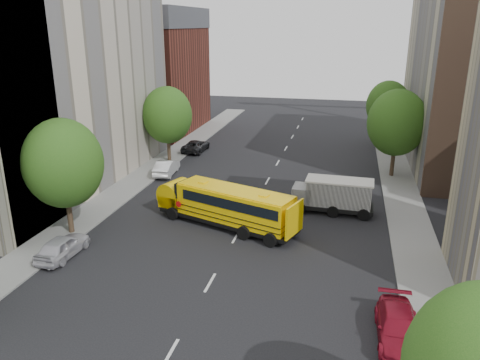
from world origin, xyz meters
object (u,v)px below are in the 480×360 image
(parked_car_0, at_px, (63,246))
(parked_car_3, at_px, (398,328))
(parked_car_1, at_px, (167,167))
(school_bus, at_px, (225,204))
(street_tree_5, at_px, (388,105))
(street_tree_4, at_px, (397,123))
(safari_truck, at_px, (333,195))
(parked_car_2, at_px, (196,146))
(street_tree_1, at_px, (63,163))
(street_tree_2, at_px, (167,115))

(parked_car_0, height_order, parked_car_3, parked_car_0)
(parked_car_1, bearing_deg, school_bus, 124.49)
(street_tree_5, height_order, parked_car_3, street_tree_5)
(school_bus, bearing_deg, street_tree_4, 69.15)
(safari_truck, distance_m, parked_car_3, 15.14)
(parked_car_2, relative_size, parked_car_3, 1.00)
(street_tree_4, xyz_separation_m, parked_car_1, (-20.60, -4.24, -4.37))
(safari_truck, relative_size, parked_car_1, 1.44)
(street_tree_5, bearing_deg, school_bus, -114.80)
(street_tree_1, distance_m, street_tree_4, 28.43)
(parked_car_1, bearing_deg, safari_truck, 154.03)
(street_tree_1, relative_size, street_tree_5, 1.05)
(parked_car_0, distance_m, parked_car_3, 19.55)
(safari_truck, relative_size, parked_car_0, 1.54)
(street_tree_4, bearing_deg, street_tree_5, 90.00)
(street_tree_5, xyz_separation_m, parked_car_3, (-1.40, -36.81, -4.04))
(street_tree_5, height_order, parked_car_1, street_tree_5)
(street_tree_5, distance_m, parked_car_0, 39.21)
(parked_car_0, bearing_deg, parked_car_1, -88.33)
(school_bus, relative_size, parked_car_3, 2.30)
(parked_car_0, relative_size, parked_car_2, 0.88)
(street_tree_1, relative_size, street_tree_2, 1.03)
(street_tree_1, height_order, parked_car_1, street_tree_1)
(parked_car_0, bearing_deg, street_tree_5, -120.21)
(street_tree_4, relative_size, parked_car_1, 1.88)
(school_bus, bearing_deg, street_tree_2, 143.91)
(parked_car_2, bearing_deg, street_tree_4, 169.07)
(street_tree_5, distance_m, parked_car_3, 37.05)
(street_tree_1, distance_m, school_bus, 11.00)
(street_tree_1, xyz_separation_m, street_tree_5, (22.00, 30.00, -0.25))
(street_tree_1, height_order, school_bus, street_tree_1)
(parked_car_2, bearing_deg, street_tree_1, 87.65)
(safari_truck, bearing_deg, parked_car_2, 139.36)
(parked_car_0, xyz_separation_m, parked_car_2, (0.00, 25.55, -0.05))
(street_tree_2, bearing_deg, parked_car_0, -86.21)
(street_tree_1, height_order, street_tree_2, street_tree_1)
(street_tree_2, distance_m, safari_truck, 20.10)
(parked_car_1, bearing_deg, street_tree_5, -147.13)
(parked_car_1, bearing_deg, parked_car_0, 84.61)
(parked_car_0, xyz_separation_m, parked_car_3, (19.20, -3.69, -0.02))
(street_tree_1, height_order, street_tree_5, street_tree_1)
(parked_car_2, height_order, parked_car_3, parked_car_3)
(school_bus, bearing_deg, safari_truck, 49.90)
(street_tree_1, relative_size, parked_car_2, 1.72)
(parked_car_3, bearing_deg, safari_truck, 102.68)
(street_tree_5, height_order, parked_car_0, street_tree_5)
(street_tree_4, bearing_deg, school_bus, -130.32)
(parked_car_0, relative_size, parked_car_3, 0.88)
(street_tree_2, xyz_separation_m, parked_car_0, (1.40, -21.12, -4.14))
(street_tree_2, distance_m, street_tree_4, 22.00)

